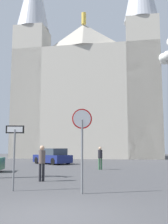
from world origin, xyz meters
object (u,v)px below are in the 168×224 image
object	(u,v)px
cathedral	(88,89)
pedestrian_walking	(100,156)
stop_sign	(82,134)
pedestrian_standing	(42,160)
parked_car_near_navy	(52,157)
one_way_arrow_sign	(14,148)

from	to	relation	value
cathedral	pedestrian_walking	xyz separation A→B (m)	(1.63, -21.90, -9.86)
cathedral	stop_sign	distance (m)	33.15
pedestrian_walking	pedestrian_standing	size ratio (longest dim) A/B	0.97
stop_sign	parked_car_near_navy	xyz separation A→B (m)	(-3.77, 16.42, -1.37)
stop_sign	parked_car_near_navy	size ratio (longest dim) A/B	0.70
one_way_arrow_sign	pedestrian_standing	size ratio (longest dim) A/B	1.44
stop_sign	parked_car_near_navy	world-z (taller)	stop_sign
pedestrian_walking	stop_sign	bearing A→B (deg)	-94.36
pedestrian_walking	parked_car_near_navy	bearing A→B (deg)	125.50
one_way_arrow_sign	pedestrian_walking	world-z (taller)	one_way_arrow_sign
pedestrian_standing	stop_sign	bearing A→B (deg)	-57.42
stop_sign	pedestrian_standing	distance (m)	4.04
stop_sign	pedestrian_walking	distance (m)	10.14
stop_sign	one_way_arrow_sign	xyz separation A→B (m)	(-2.58, 0.47, -0.48)
parked_car_near_navy	pedestrian_standing	world-z (taller)	pedestrian_standing
cathedral	stop_sign	size ratio (longest dim) A/B	11.35
one_way_arrow_sign	parked_car_near_navy	size ratio (longest dim) A/B	0.57
cathedral	parked_car_near_navy	distance (m)	18.78
stop_sign	one_way_arrow_sign	size ratio (longest dim) A/B	1.23
pedestrian_walking	pedestrian_standing	distance (m)	7.35
stop_sign	one_way_arrow_sign	distance (m)	2.66
cathedral	pedestrian_walking	bearing A→B (deg)	-85.74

